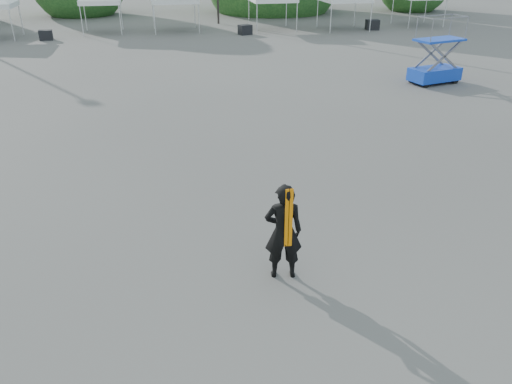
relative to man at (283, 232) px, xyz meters
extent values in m
plane|color=#474442|center=(0.53, 1.39, -0.93)|extent=(120.00, 120.00, 0.00)
cylinder|color=#382314|center=(-7.47, 41.39, 0.21)|extent=(0.36, 0.36, 2.27)
cylinder|color=silver|center=(-10.34, 27.97, 0.07)|extent=(0.06, 0.06, 2.00)
cylinder|color=silver|center=(-10.34, 30.79, 0.07)|extent=(0.06, 0.06, 2.00)
cylinder|color=silver|center=(-6.23, 29.11, 0.07)|extent=(0.06, 0.06, 2.00)
cylinder|color=silver|center=(-3.73, 29.11, 0.07)|extent=(0.06, 0.06, 2.00)
cylinder|color=silver|center=(-6.23, 31.61, 0.07)|extent=(0.06, 0.06, 2.00)
cylinder|color=silver|center=(-3.73, 31.61, 0.07)|extent=(0.06, 0.06, 2.00)
cube|color=white|center=(-4.98, 30.36, 1.15)|extent=(2.70, 2.70, 0.30)
cylinder|color=silver|center=(-1.46, 28.72, 0.07)|extent=(0.06, 0.06, 2.00)
cylinder|color=silver|center=(1.55, 28.72, 0.07)|extent=(0.06, 0.06, 2.00)
cylinder|color=silver|center=(-1.46, 31.73, 0.07)|extent=(0.06, 0.06, 2.00)
cylinder|color=silver|center=(1.55, 31.73, 0.07)|extent=(0.06, 0.06, 2.00)
cube|color=white|center=(0.04, 30.23, 1.15)|extent=(3.21, 3.21, 0.30)
cylinder|color=silver|center=(5.50, 28.11, 0.07)|extent=(0.06, 0.06, 2.00)
cylinder|color=silver|center=(8.37, 28.11, 0.07)|extent=(0.06, 0.06, 2.00)
cylinder|color=silver|center=(5.50, 30.97, 0.07)|extent=(0.06, 0.06, 2.00)
cylinder|color=silver|center=(8.37, 30.97, 0.07)|extent=(0.06, 0.06, 2.00)
cylinder|color=silver|center=(10.49, 27.03, 0.07)|extent=(0.06, 0.06, 2.00)
cylinder|color=silver|center=(13.45, 27.03, 0.07)|extent=(0.06, 0.06, 2.00)
cylinder|color=silver|center=(10.49, 29.98, 0.07)|extent=(0.06, 0.06, 2.00)
cylinder|color=silver|center=(13.45, 29.98, 0.07)|extent=(0.06, 0.06, 2.00)
cylinder|color=silver|center=(16.88, 27.93, 0.07)|extent=(0.06, 0.06, 2.00)
cylinder|color=silver|center=(19.71, 27.93, 0.07)|extent=(0.06, 0.06, 2.00)
cylinder|color=silver|center=(16.88, 30.76, 0.07)|extent=(0.06, 0.06, 2.00)
cylinder|color=silver|center=(19.71, 30.76, 0.07)|extent=(0.06, 0.06, 2.00)
imported|color=black|center=(0.00, 0.00, 0.00)|extent=(0.73, 0.54, 1.85)
cube|color=orange|center=(0.00, -0.18, 0.37)|extent=(0.15, 0.02, 1.11)
cube|color=#0C3CA0|center=(10.18, 12.57, -0.52)|extent=(2.38, 1.57, 0.55)
cube|color=#0C3CA0|center=(10.18, 12.57, 0.94)|extent=(2.28, 1.51, 0.09)
cylinder|color=black|center=(9.49, 11.93, -0.76)|extent=(0.35, 0.21, 0.33)
cylinder|color=black|center=(11.09, 12.32, -0.76)|extent=(0.35, 0.21, 0.33)
cylinder|color=black|center=(9.28, 12.82, -0.76)|extent=(0.35, 0.21, 0.33)
cylinder|color=black|center=(10.88, 13.20, -0.76)|extent=(0.35, 0.21, 0.33)
cube|color=black|center=(-8.44, 28.08, -0.61)|extent=(0.86, 0.69, 0.63)
cube|color=black|center=(4.57, 27.64, -0.61)|extent=(0.99, 0.88, 0.64)
cube|color=black|center=(14.02, 27.92, -0.58)|extent=(0.98, 0.81, 0.70)
camera|label=1|loc=(-2.03, -7.31, 4.52)|focal=35.00mm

